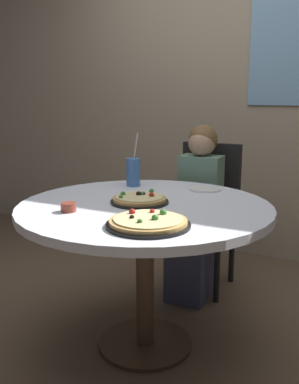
{
  "coord_description": "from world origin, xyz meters",
  "views": [
    {
      "loc": [
        0.94,
        -1.81,
        1.27
      ],
      "look_at": [
        0.0,
        0.05,
        0.8
      ],
      "focal_mm": 41.01,
      "sensor_mm": 36.0,
      "label": 1
    }
  ],
  "objects_px": {
    "chair_wooden": "(205,207)",
    "sauce_bowl": "(68,207)",
    "soda_cup": "(133,172)",
    "diner_child": "(196,221)",
    "plate_small": "(205,189)",
    "pizza_cheese": "(148,222)",
    "pizza_veggie": "(140,200)",
    "dining_table": "(145,223)"
  },
  "relations": [
    {
      "from": "diner_child",
      "to": "sauce_bowl",
      "type": "distance_m",
      "value": 1.04
    },
    {
      "from": "dining_table",
      "to": "chair_wooden",
      "type": "xyz_separation_m",
      "value": [
        -0.0,
        0.88,
        -0.12
      ]
    },
    {
      "from": "dining_table",
      "to": "pizza_cheese",
      "type": "bearing_deg",
      "value": -60.38
    },
    {
      "from": "pizza_cheese",
      "to": "sauce_bowl",
      "type": "distance_m",
      "value": 0.42
    },
    {
      "from": "soda_cup",
      "to": "sauce_bowl",
      "type": "height_order",
      "value": "soda_cup"
    },
    {
      "from": "plate_small",
      "to": "pizza_veggie",
      "type": "bearing_deg",
      "value": -112.89
    },
    {
      "from": "chair_wooden",
      "to": "plate_small",
      "type": "distance_m",
      "value": 0.52
    },
    {
      "from": "soda_cup",
      "to": "plate_small",
      "type": "height_order",
      "value": "soda_cup"
    },
    {
      "from": "dining_table",
      "to": "soda_cup",
      "type": "relative_size",
      "value": 3.98
    },
    {
      "from": "diner_child",
      "to": "soda_cup",
      "type": "height_order",
      "value": "diner_child"
    },
    {
      "from": "chair_wooden",
      "to": "soda_cup",
      "type": "height_order",
      "value": "soda_cup"
    },
    {
      "from": "soda_cup",
      "to": "sauce_bowl",
      "type": "relative_size",
      "value": 4.39
    },
    {
      "from": "chair_wooden",
      "to": "pizza_veggie",
      "type": "bearing_deg",
      "value": -92.2
    },
    {
      "from": "chair_wooden",
      "to": "diner_child",
      "type": "bearing_deg",
      "value": -88.99
    },
    {
      "from": "soda_cup",
      "to": "plate_small",
      "type": "xyz_separation_m",
      "value": [
        0.4,
        0.09,
        -0.08
      ]
    },
    {
      "from": "chair_wooden",
      "to": "sauce_bowl",
      "type": "distance_m",
      "value": 1.21
    },
    {
      "from": "diner_child",
      "to": "plate_small",
      "type": "height_order",
      "value": "diner_child"
    },
    {
      "from": "soda_cup",
      "to": "chair_wooden",
      "type": "bearing_deg",
      "value": 64.17
    },
    {
      "from": "pizza_veggie",
      "to": "pizza_cheese",
      "type": "distance_m",
      "value": 0.39
    },
    {
      "from": "chair_wooden",
      "to": "pizza_veggie",
      "type": "distance_m",
      "value": 0.9
    },
    {
      "from": "pizza_veggie",
      "to": "diner_child",
      "type": "bearing_deg",
      "value": 86.95
    },
    {
      "from": "chair_wooden",
      "to": "plate_small",
      "type": "height_order",
      "value": "chair_wooden"
    },
    {
      "from": "pizza_veggie",
      "to": "sauce_bowl",
      "type": "distance_m",
      "value": 0.36
    },
    {
      "from": "plate_small",
      "to": "diner_child",
      "type": "bearing_deg",
      "value": 119.02
    },
    {
      "from": "dining_table",
      "to": "sauce_bowl",
      "type": "distance_m",
      "value": 0.39
    },
    {
      "from": "pizza_veggie",
      "to": "sauce_bowl",
      "type": "height_order",
      "value": "pizza_veggie"
    },
    {
      "from": "pizza_cheese",
      "to": "sauce_bowl",
      "type": "bearing_deg",
      "value": 174.78
    },
    {
      "from": "chair_wooden",
      "to": "dining_table",
      "type": "bearing_deg",
      "value": -89.89
    },
    {
      "from": "diner_child",
      "to": "soda_cup",
      "type": "xyz_separation_m",
      "value": [
        -0.26,
        -0.35,
        0.35
      ]
    },
    {
      "from": "dining_table",
      "to": "plate_small",
      "type": "height_order",
      "value": "plate_small"
    },
    {
      "from": "dining_table",
      "to": "plate_small",
      "type": "xyz_separation_m",
      "value": [
        0.15,
        0.44,
        0.1
      ]
    },
    {
      "from": "pizza_veggie",
      "to": "soda_cup",
      "type": "xyz_separation_m",
      "value": [
        -0.22,
        0.34,
        0.06
      ]
    },
    {
      "from": "dining_table",
      "to": "diner_child",
      "type": "height_order",
      "value": "diner_child"
    },
    {
      "from": "chair_wooden",
      "to": "sauce_bowl",
      "type": "height_order",
      "value": "chair_wooden"
    },
    {
      "from": "diner_child",
      "to": "soda_cup",
      "type": "distance_m",
      "value": 0.55
    },
    {
      "from": "pizza_veggie",
      "to": "chair_wooden",
      "type": "bearing_deg",
      "value": 87.8
    },
    {
      "from": "dining_table",
      "to": "sauce_bowl",
      "type": "height_order",
      "value": "sauce_bowl"
    },
    {
      "from": "dining_table",
      "to": "soda_cup",
      "type": "bearing_deg",
      "value": 126.17
    },
    {
      "from": "soda_cup",
      "to": "plate_small",
      "type": "bearing_deg",
      "value": 12.15
    },
    {
      "from": "chair_wooden",
      "to": "plate_small",
      "type": "bearing_deg",
      "value": -71.59
    },
    {
      "from": "chair_wooden",
      "to": "pizza_cheese",
      "type": "xyz_separation_m",
      "value": [
        0.18,
        -1.2,
        0.24
      ]
    },
    {
      "from": "diner_child",
      "to": "pizza_cheese",
      "type": "relative_size",
      "value": 3.16
    }
  ]
}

